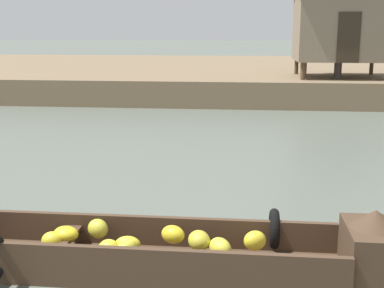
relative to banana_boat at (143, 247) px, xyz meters
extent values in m
plane|color=#596056|center=(-0.85, 4.04, -0.29)|extent=(300.00, 300.00, 0.00)
cube|color=#756047|center=(-0.85, 22.79, 0.20)|extent=(160.00, 20.00, 0.99)
cube|color=#473323|center=(0.00, 0.00, -0.23)|extent=(4.61, 1.04, 0.12)
cube|color=#473323|center=(0.00, 0.48, 0.02)|extent=(4.61, 0.08, 0.37)
cube|color=#473323|center=(0.00, -0.48, 0.02)|extent=(4.61, 0.08, 0.37)
cube|color=#473323|center=(2.61, 0.00, 0.09)|extent=(0.61, 0.88, 0.53)
cone|color=#473323|center=(2.61, 0.00, 0.46)|extent=(0.56, 0.56, 0.20)
cube|color=#473323|center=(-0.98, 0.00, 0.03)|extent=(0.20, 0.94, 0.05)
torus|color=black|center=(1.55, 0.60, 0.05)|extent=(0.12, 0.52, 0.52)
ellipsoid|color=yellow|center=(0.33, 0.12, 0.12)|extent=(0.37, 0.35, 0.21)
ellipsoid|color=yellow|center=(-1.09, -0.05, 0.06)|extent=(0.26, 0.23, 0.21)
ellipsoid|color=yellow|center=(0.91, -0.10, 0.07)|extent=(0.37, 0.39, 0.24)
ellipsoid|color=yellow|center=(1.30, 0.19, 0.06)|extent=(0.35, 0.32, 0.24)
ellipsoid|color=gold|center=(-0.62, 0.24, 0.11)|extent=(0.36, 0.36, 0.24)
ellipsoid|color=yellow|center=(-0.96, 0.07, 0.10)|extent=(0.40, 0.36, 0.18)
ellipsoid|color=yellow|center=(-0.14, -0.24, 0.08)|extent=(0.31, 0.34, 0.20)
ellipsoid|color=gold|center=(0.66, 0.01, 0.11)|extent=(0.35, 0.37, 0.23)
ellipsoid|color=yellow|center=(-0.15, -0.13, 0.09)|extent=(0.30, 0.20, 0.19)
ellipsoid|color=yellow|center=(-0.33, -0.28, 0.07)|extent=(0.33, 0.32, 0.24)
cylinder|color=#4C3826|center=(3.25, 13.96, 1.02)|extent=(0.16, 0.16, 0.65)
cylinder|color=#4C3826|center=(3.25, 16.63, 1.02)|extent=(0.16, 0.16, 0.65)
cylinder|color=#4C3826|center=(6.33, 16.63, 1.02)|extent=(0.16, 0.16, 0.65)
cube|color=#7A6B56|center=(4.79, 15.29, 2.78)|extent=(3.48, 3.07, 2.87)
cube|color=#2D2319|center=(4.79, 13.74, 2.25)|extent=(0.80, 0.04, 1.80)
cylinder|color=brown|center=(3.31, 14.38, 3.15)|extent=(0.24, 0.24, 4.90)
cylinder|color=#332D28|center=(4.59, 14.40, 1.07)|extent=(0.28, 0.28, 0.75)
cylinder|color=#B7AD99|center=(4.59, 14.40, 1.75)|extent=(0.34, 0.34, 0.60)
sphere|color=#9E7556|center=(4.59, 14.40, 2.17)|extent=(0.22, 0.22, 0.22)
cone|color=tan|center=(4.59, 14.40, 2.29)|extent=(0.44, 0.44, 0.14)
camera|label=1|loc=(1.16, -5.50, 2.48)|focal=47.80mm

